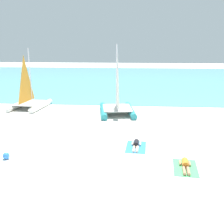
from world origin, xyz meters
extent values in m
plane|color=white|center=(0.00, 10.00, 0.00)|extent=(120.00, 120.00, 0.00)
cube|color=#5BB2C1|center=(0.00, 32.98, 0.03)|extent=(120.00, 40.00, 0.05)
cylinder|color=teal|center=(-1.07, 9.95, 0.25)|extent=(1.13, 4.33, 0.49)
cylinder|color=teal|center=(1.17, 10.28, 0.25)|extent=(1.13, 4.33, 0.49)
cube|color=silver|center=(0.08, 9.91, 0.52)|extent=(2.64, 3.06, 0.06)
cylinder|color=silver|center=(-0.01, 10.52, 3.06)|extent=(0.10, 0.10, 5.13)
pyramid|color=white|center=(0.14, 9.52, 2.90)|extent=(0.40, 2.24, 4.31)
cylinder|color=white|center=(-8.95, 11.61, 0.23)|extent=(0.84, 4.06, 0.46)
cylinder|color=white|center=(-6.84, 11.41, 0.23)|extent=(0.84, 4.06, 0.46)
cube|color=silver|center=(-7.91, 11.32, 0.49)|extent=(2.35, 2.77, 0.06)
cylinder|color=silver|center=(-7.86, 11.89, 2.86)|extent=(0.10, 0.10, 4.81)
pyramid|color=orange|center=(-7.95, 10.94, 2.72)|extent=(0.26, 2.11, 4.04)
cube|color=#338CD8|center=(1.62, 2.67, 0.01)|extent=(1.21, 1.96, 0.01)
cylinder|color=black|center=(1.63, 2.87, 0.16)|extent=(0.34, 0.64, 0.30)
sphere|color=beige|center=(1.66, 3.28, 0.16)|extent=(0.22, 0.22, 0.22)
cylinder|color=beige|center=(1.50, 2.23, 0.08)|extent=(0.18, 0.79, 0.14)
cylinder|color=beige|center=(1.68, 2.22, 0.08)|extent=(0.18, 0.79, 0.14)
cylinder|color=beige|center=(1.42, 3.04, 0.07)|extent=(0.13, 0.45, 0.10)
cylinder|color=beige|center=(1.86, 3.01, 0.07)|extent=(0.13, 0.45, 0.10)
cube|color=#4CB266|center=(3.92, 0.24, 0.01)|extent=(1.28, 2.00, 0.01)
cylinder|color=orange|center=(3.94, 0.44, 0.16)|extent=(0.36, 0.65, 0.30)
sphere|color=tan|center=(3.98, 0.85, 0.16)|extent=(0.22, 0.22, 0.22)
cylinder|color=tan|center=(3.79, -0.20, 0.08)|extent=(0.21, 0.79, 0.14)
cylinder|color=tan|center=(3.97, -0.21, 0.08)|extent=(0.21, 0.79, 0.14)
cylinder|color=tan|center=(3.73, 0.62, 0.07)|extent=(0.14, 0.46, 0.10)
cylinder|color=tan|center=(4.17, 0.58, 0.07)|extent=(0.14, 0.46, 0.10)
sphere|color=#337FE5|center=(-4.89, 0.50, 0.17)|extent=(0.35, 0.35, 0.35)
camera|label=1|loc=(1.48, -11.65, 5.65)|focal=43.48mm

